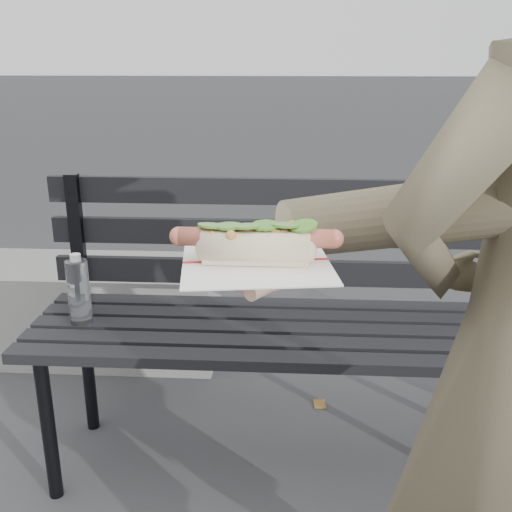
% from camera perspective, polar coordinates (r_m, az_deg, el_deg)
% --- Properties ---
extents(park_bench, '(1.50, 0.44, 0.88)m').
position_cam_1_polar(park_bench, '(1.78, 2.69, -4.49)').
color(park_bench, black).
rests_on(park_bench, ground).
extents(concrete_block, '(1.20, 0.40, 0.40)m').
position_cam_1_polar(concrete_block, '(2.66, -16.79, -4.85)').
color(concrete_block, slate).
rests_on(concrete_block, ground).
extents(held_hotdog, '(0.64, 0.31, 0.20)m').
position_cam_1_polar(held_hotdog, '(0.84, 14.19, 3.22)').
color(held_hotdog, brown).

